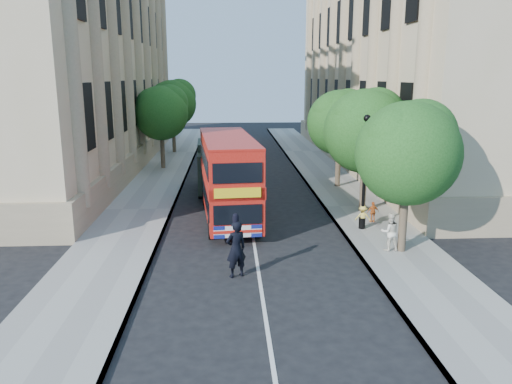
{
  "coord_description": "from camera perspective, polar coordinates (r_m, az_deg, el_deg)",
  "views": [
    {
      "loc": [
        -1.01,
        -15.48,
        6.93
      ],
      "look_at": [
        0.07,
        4.25,
        2.3
      ],
      "focal_mm": 35.0,
      "sensor_mm": 36.0,
      "label": 1
    }
  ],
  "objects": [
    {
      "name": "ground",
      "position": [
        17.0,
        0.56,
        -10.88
      ],
      "size": [
        120.0,
        120.0,
        0.0
      ],
      "primitive_type": "plane",
      "color": "black",
      "rests_on": "ground"
    },
    {
      "name": "pavement_right",
      "position": [
        27.25,
        11.36,
        -1.68
      ],
      "size": [
        3.5,
        80.0,
        0.12
      ],
      "primitive_type": "cube",
      "color": "gray",
      "rests_on": "ground"
    },
    {
      "name": "pavement_left",
      "position": [
        26.82,
        -13.2,
        -2.01
      ],
      "size": [
        3.5,
        80.0,
        0.12
      ],
      "primitive_type": "cube",
      "color": "gray",
      "rests_on": "ground"
    },
    {
      "name": "building_right",
      "position": [
        42.22,
        18.09,
        15.37
      ],
      "size": [
        12.0,
        38.0,
        18.0
      ],
      "primitive_type": "cube",
      "color": "tan",
      "rests_on": "ground"
    },
    {
      "name": "building_left",
      "position": [
        41.56,
        -21.83,
        15.14
      ],
      "size": [
        12.0,
        38.0,
        18.0
      ],
      "primitive_type": "cube",
      "color": "tan",
      "rests_on": "ground"
    },
    {
      "name": "tree_right_near",
      "position": [
        19.93,
        17.09,
        4.87
      ],
      "size": [
        4.0,
        4.0,
        6.08
      ],
      "color": "#473828",
      "rests_on": "ground"
    },
    {
      "name": "tree_right_mid",
      "position": [
        25.58,
        12.54,
        7.3
      ],
      "size": [
        4.2,
        4.2,
        6.37
      ],
      "color": "#473828",
      "rests_on": "ground"
    },
    {
      "name": "tree_right_far",
      "position": [
        31.39,
        9.6,
        8.22
      ],
      "size": [
        4.0,
        4.0,
        6.15
      ],
      "color": "#473828",
      "rests_on": "ground"
    },
    {
      "name": "tree_left_far",
      "position": [
        37.93,
        -10.75,
        9.2
      ],
      "size": [
        4.0,
        4.0,
        6.3
      ],
      "color": "#473828",
      "rests_on": "ground"
    },
    {
      "name": "tree_left_back",
      "position": [
        45.84,
        -9.46,
        10.23
      ],
      "size": [
        4.2,
        4.2,
        6.65
      ],
      "color": "#473828",
      "rests_on": "ground"
    },
    {
      "name": "lamp_post",
      "position": [
        22.74,
        12.27,
        1.67
      ],
      "size": [
        0.32,
        0.32,
        5.16
      ],
      "color": "black",
      "rests_on": "pavement_right"
    },
    {
      "name": "double_decker_bus",
      "position": [
        24.32,
        -3.23,
        1.97
      ],
      "size": [
        3.06,
        8.82,
        4.0
      ],
      "rotation": [
        0.0,
        0.0,
        0.09
      ],
      "color": "#B0150C",
      "rests_on": "ground"
    },
    {
      "name": "box_van",
      "position": [
        30.35,
        -4.6,
        2.76
      ],
      "size": [
        2.35,
        5.3,
        2.98
      ],
      "rotation": [
        0.0,
        0.0,
        0.04
      ],
      "color": "black",
      "rests_on": "ground"
    },
    {
      "name": "police_constable",
      "position": [
        17.51,
        -2.3,
        -6.53
      ],
      "size": [
        0.89,
        0.76,
        2.05
      ],
      "primitive_type": "imported",
      "rotation": [
        0.0,
        0.0,
        3.57
      ],
      "color": "black",
      "rests_on": "ground"
    },
    {
      "name": "woman_pedestrian",
      "position": [
        20.51,
        15.06,
        -4.41
      ],
      "size": [
        0.75,
        0.58,
        1.54
      ],
      "primitive_type": "imported",
      "rotation": [
        0.0,
        0.0,
        3.14
      ],
      "color": "silver",
      "rests_on": "pavement_right"
    },
    {
      "name": "child_a",
      "position": [
        24.31,
        13.22,
        -2.23
      ],
      "size": [
        0.61,
        0.32,
        0.99
      ],
      "primitive_type": "imported",
      "rotation": [
        0.0,
        0.0,
        3.29
      ],
      "color": "orange",
      "rests_on": "pavement_right"
    },
    {
      "name": "child_b",
      "position": [
        23.2,
        12.11,
        -2.8
      ],
      "size": [
        0.75,
        0.5,
        1.08
      ],
      "primitive_type": "imported",
      "rotation": [
        0.0,
        0.0,
        3.0
      ],
      "color": "#EDCD51",
      "rests_on": "pavement_right"
    }
  ]
}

